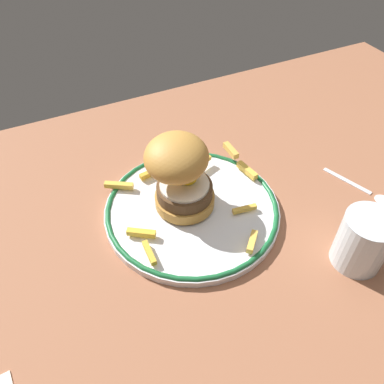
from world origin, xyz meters
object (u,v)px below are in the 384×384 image
(dinner_plate, at_px, (192,209))
(burger, at_px, (180,173))
(spoon, at_px, (377,196))
(water_glass, at_px, (362,244))

(dinner_plate, distance_m, burger, 0.07)
(burger, relative_size, spoon, 1.06)
(burger, bearing_deg, spoon, -21.61)
(dinner_plate, bearing_deg, water_glass, -46.93)
(burger, height_order, water_glass, burger)
(dinner_plate, distance_m, water_glass, 0.25)
(water_glass, relative_size, spoon, 0.65)
(water_glass, distance_m, spoon, 0.15)
(dinner_plate, bearing_deg, spoon, -19.33)
(dinner_plate, relative_size, burger, 2.01)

